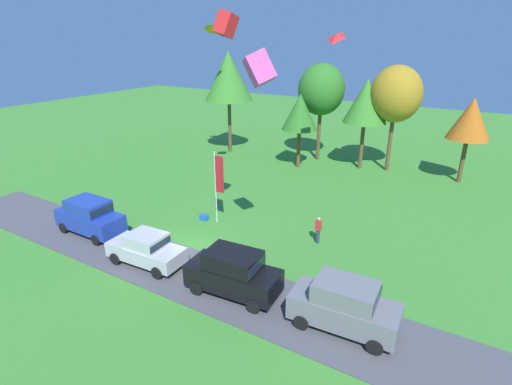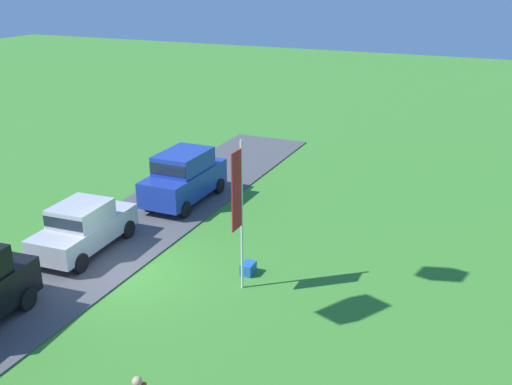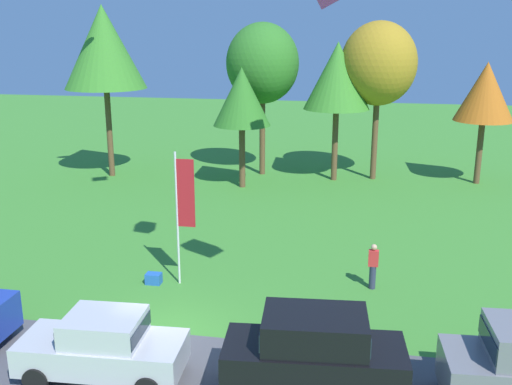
{
  "view_description": "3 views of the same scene",
  "coord_description": "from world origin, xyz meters",
  "px_view_note": "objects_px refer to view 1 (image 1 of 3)",
  "views": [
    {
      "loc": [
        14.15,
        -15.82,
        11.96
      ],
      "look_at": [
        2.39,
        3.81,
        2.86
      ],
      "focal_mm": 28.0,
      "sensor_mm": 36.0,
      "label": 1
    },
    {
      "loc": [
        14.77,
        11.23,
        9.78
      ],
      "look_at": [
        -0.91,
        4.37,
        3.34
      ],
      "focal_mm": 42.0,
      "sensor_mm": 36.0,
      "label": 2
    },
    {
      "loc": [
        5.7,
        -15.75,
        9.27
      ],
      "look_at": [
        2.02,
        4.31,
        3.55
      ],
      "focal_mm": 42.0,
      "sensor_mm": 36.0,
      "label": 3
    }
  ],
  "objects_px": {
    "kite_box_trailing_tail": "(226,24)",
    "tree_far_right": "(321,90)",
    "kite_diamond_topmost": "(336,37)",
    "tree_far_left": "(396,94)",
    "person_beside_suv": "(318,230)",
    "tree_lone_near": "(300,112)",
    "car_suv_mid_row": "(345,304)",
    "car_suv_by_flagpole": "(233,271)",
    "car_suv_far_end": "(90,215)",
    "kite_delta_over_trees": "(213,28)",
    "tree_right_of_center": "(229,76)",
    "tree_left_of_center": "(366,101)",
    "car_sedan_near_entrance": "(146,248)",
    "flag_banner": "(218,179)",
    "cooler_box": "(204,217)",
    "kite_box_high_left": "(260,69)",
    "tree_center_back": "(471,119)"
  },
  "relations": [
    {
      "from": "tree_center_back",
      "to": "kite_box_trailing_tail",
      "type": "relative_size",
      "value": 6.92
    },
    {
      "from": "car_suv_mid_row",
      "to": "kite_box_trailing_tail",
      "type": "bearing_deg",
      "value": 159.33
    },
    {
      "from": "car_sedan_near_entrance",
      "to": "kite_box_trailing_tail",
      "type": "relative_size",
      "value": 4.29
    },
    {
      "from": "flag_banner",
      "to": "kite_diamond_topmost",
      "type": "bearing_deg",
      "value": 55.58
    },
    {
      "from": "car_suv_far_end",
      "to": "tree_right_of_center",
      "type": "height_order",
      "value": "tree_right_of_center"
    },
    {
      "from": "kite_diamond_topmost",
      "to": "tree_far_left",
      "type": "bearing_deg",
      "value": 78.48
    },
    {
      "from": "tree_lone_near",
      "to": "tree_left_of_center",
      "type": "bearing_deg",
      "value": 27.14
    },
    {
      "from": "person_beside_suv",
      "to": "tree_lone_near",
      "type": "height_order",
      "value": "tree_lone_near"
    },
    {
      "from": "flag_banner",
      "to": "kite_box_high_left",
      "type": "height_order",
      "value": "kite_box_high_left"
    },
    {
      "from": "tree_lone_near",
      "to": "kite_box_trailing_tail",
      "type": "height_order",
      "value": "kite_box_trailing_tail"
    },
    {
      "from": "tree_far_right",
      "to": "flag_banner",
      "type": "xyz_separation_m",
      "value": [
        0.11,
        -17.28,
        -3.81
      ]
    },
    {
      "from": "car_sedan_near_entrance",
      "to": "tree_lone_near",
      "type": "distance_m",
      "value": 20.74
    },
    {
      "from": "car_sedan_near_entrance",
      "to": "tree_right_of_center",
      "type": "xyz_separation_m",
      "value": [
        -9.13,
        21.49,
        6.92
      ]
    },
    {
      "from": "kite_diamond_topmost",
      "to": "kite_box_high_left",
      "type": "distance_m",
      "value": 10.83
    },
    {
      "from": "car_suv_mid_row",
      "to": "tree_left_of_center",
      "type": "xyz_separation_m",
      "value": [
        -6.24,
        22.42,
        5.04
      ]
    },
    {
      "from": "car_suv_mid_row",
      "to": "car_suv_by_flagpole",
      "type": "bearing_deg",
      "value": -176.37
    },
    {
      "from": "car_suv_by_flagpole",
      "to": "tree_far_left",
      "type": "xyz_separation_m",
      "value": [
        1.61,
        23.47,
        5.73
      ]
    },
    {
      "from": "tree_left_of_center",
      "to": "kite_box_trailing_tail",
      "type": "height_order",
      "value": "kite_box_trailing_tail"
    },
    {
      "from": "car_suv_far_end",
      "to": "tree_lone_near",
      "type": "xyz_separation_m",
      "value": [
        5.37,
        19.44,
        3.98
      ]
    },
    {
      "from": "tree_left_of_center",
      "to": "car_sedan_near_entrance",
      "type": "bearing_deg",
      "value": -101.89
    },
    {
      "from": "tree_far_left",
      "to": "flag_banner",
      "type": "bearing_deg",
      "value": -111.73
    },
    {
      "from": "tree_right_of_center",
      "to": "tree_left_of_center",
      "type": "height_order",
      "value": "tree_right_of_center"
    },
    {
      "from": "car_suv_far_end",
      "to": "kite_box_high_left",
      "type": "bearing_deg",
      "value": 8.9
    },
    {
      "from": "car_suv_by_flagpole",
      "to": "tree_center_back",
      "type": "distance_m",
      "value": 25.08
    },
    {
      "from": "car_suv_mid_row",
      "to": "kite_diamond_topmost",
      "type": "height_order",
      "value": "kite_diamond_topmost"
    },
    {
      "from": "kite_diamond_topmost",
      "to": "car_suv_by_flagpole",
      "type": "bearing_deg",
      "value": -87.88
    },
    {
      "from": "flag_banner",
      "to": "cooler_box",
      "type": "distance_m",
      "value": 3.19
    },
    {
      "from": "car_sedan_near_entrance",
      "to": "tree_far_right",
      "type": "distance_m",
      "value": 24.39
    },
    {
      "from": "car_suv_far_end",
      "to": "person_beside_suv",
      "type": "relative_size",
      "value": 2.69
    },
    {
      "from": "car_suv_by_flagpole",
      "to": "car_suv_mid_row",
      "type": "bearing_deg",
      "value": 3.63
    },
    {
      "from": "kite_box_trailing_tail",
      "to": "tree_far_right",
      "type": "bearing_deg",
      "value": 98.6
    },
    {
      "from": "car_suv_far_end",
      "to": "tree_center_back",
      "type": "height_order",
      "value": "tree_center_back"
    },
    {
      "from": "car_suv_far_end",
      "to": "kite_delta_over_trees",
      "type": "bearing_deg",
      "value": 97.33
    },
    {
      "from": "tree_right_of_center",
      "to": "kite_box_trailing_tail",
      "type": "relative_size",
      "value": 10.02
    },
    {
      "from": "tree_far_right",
      "to": "tree_left_of_center",
      "type": "xyz_separation_m",
      "value": [
        4.62,
        -0.68,
        -0.64
      ]
    },
    {
      "from": "person_beside_suv",
      "to": "kite_diamond_topmost",
      "type": "distance_m",
      "value": 12.72
    },
    {
      "from": "kite_box_high_left",
      "to": "kite_delta_over_trees",
      "type": "distance_m",
      "value": 20.26
    },
    {
      "from": "tree_right_of_center",
      "to": "tree_center_back",
      "type": "xyz_separation_m",
      "value": [
        22.54,
        2.19,
        -2.48
      ]
    },
    {
      "from": "tree_far_left",
      "to": "kite_box_trailing_tail",
      "type": "relative_size",
      "value": 9.13
    },
    {
      "from": "car_sedan_near_entrance",
      "to": "car_suv_mid_row",
      "type": "height_order",
      "value": "car_suv_mid_row"
    },
    {
      "from": "car_suv_mid_row",
      "to": "tree_left_of_center",
      "type": "relative_size",
      "value": 0.56
    },
    {
      "from": "kite_box_trailing_tail",
      "to": "kite_box_high_left",
      "type": "xyz_separation_m",
      "value": [
        2.37,
        -0.87,
        -1.87
      ]
    },
    {
      "from": "cooler_box",
      "to": "kite_box_trailing_tail",
      "type": "relative_size",
      "value": 0.54
    },
    {
      "from": "person_beside_suv",
      "to": "tree_far_left",
      "type": "bearing_deg",
      "value": 89.68
    },
    {
      "from": "person_beside_suv",
      "to": "kite_box_high_left",
      "type": "relative_size",
      "value": 1.3
    },
    {
      "from": "car_suv_far_end",
      "to": "kite_delta_over_trees",
      "type": "distance_m",
      "value": 20.24
    },
    {
      "from": "tree_lone_near",
      "to": "kite_box_trailing_tail",
      "type": "bearing_deg",
      "value": -77.69
    },
    {
      "from": "car_sedan_near_entrance",
      "to": "car_suv_mid_row",
      "type": "relative_size",
      "value": 0.95
    },
    {
      "from": "car_suv_far_end",
      "to": "kite_delta_over_trees",
      "type": "relative_size",
      "value": 2.93
    },
    {
      "from": "kite_diamond_topmost",
      "to": "tree_right_of_center",
      "type": "bearing_deg",
      "value": 150.37
    }
  ]
}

